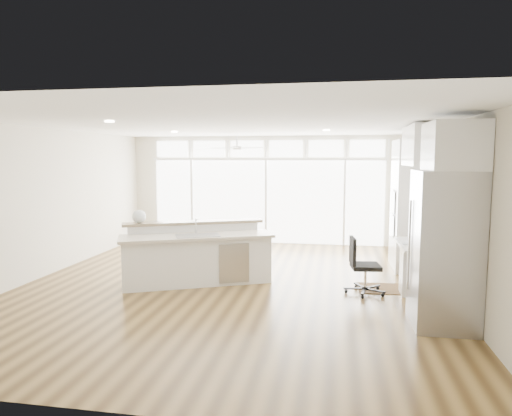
# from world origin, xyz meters

# --- Properties ---
(floor) EXTENTS (7.00, 8.00, 0.02)m
(floor) POSITION_xyz_m (0.00, 0.00, -0.01)
(floor) COLOR #453015
(floor) RESTS_ON ground
(ceiling) EXTENTS (7.00, 8.00, 0.02)m
(ceiling) POSITION_xyz_m (0.00, 0.00, 2.70)
(ceiling) COLOR white
(ceiling) RESTS_ON wall_back
(wall_back) EXTENTS (7.00, 0.04, 2.70)m
(wall_back) POSITION_xyz_m (0.00, 4.00, 1.35)
(wall_back) COLOR beige
(wall_back) RESTS_ON floor
(wall_front) EXTENTS (7.00, 0.04, 2.70)m
(wall_front) POSITION_xyz_m (0.00, -4.00, 1.35)
(wall_front) COLOR beige
(wall_front) RESTS_ON floor
(wall_left) EXTENTS (0.04, 8.00, 2.70)m
(wall_left) POSITION_xyz_m (-3.50, 0.00, 1.35)
(wall_left) COLOR beige
(wall_left) RESTS_ON floor
(wall_right) EXTENTS (0.04, 8.00, 2.70)m
(wall_right) POSITION_xyz_m (3.50, 0.00, 1.35)
(wall_right) COLOR beige
(wall_right) RESTS_ON floor
(glass_wall) EXTENTS (5.80, 0.06, 2.08)m
(glass_wall) POSITION_xyz_m (0.00, 3.94, 1.05)
(glass_wall) COLOR white
(glass_wall) RESTS_ON wall_back
(transom_row) EXTENTS (5.90, 0.06, 0.40)m
(transom_row) POSITION_xyz_m (0.00, 3.94, 2.38)
(transom_row) COLOR white
(transom_row) RESTS_ON wall_back
(desk_window) EXTENTS (0.04, 0.85, 0.85)m
(desk_window) POSITION_xyz_m (3.46, 0.30, 1.55)
(desk_window) COLOR white
(desk_window) RESTS_ON wall_right
(ceiling_fan) EXTENTS (1.16, 1.16, 0.32)m
(ceiling_fan) POSITION_xyz_m (-0.50, 2.80, 2.48)
(ceiling_fan) COLOR silver
(ceiling_fan) RESTS_ON ceiling
(recessed_lights) EXTENTS (3.40, 3.00, 0.02)m
(recessed_lights) POSITION_xyz_m (0.00, 0.20, 2.68)
(recessed_lights) COLOR white
(recessed_lights) RESTS_ON ceiling
(oven_cabinet) EXTENTS (0.64, 1.20, 2.50)m
(oven_cabinet) POSITION_xyz_m (3.17, 1.80, 1.25)
(oven_cabinet) COLOR white
(oven_cabinet) RESTS_ON floor
(desk_nook) EXTENTS (0.72, 1.30, 0.76)m
(desk_nook) POSITION_xyz_m (3.13, 0.30, 0.38)
(desk_nook) COLOR white
(desk_nook) RESTS_ON floor
(upper_cabinets) EXTENTS (0.64, 1.30, 0.64)m
(upper_cabinets) POSITION_xyz_m (3.17, 0.30, 2.35)
(upper_cabinets) COLOR white
(upper_cabinets) RESTS_ON wall_right
(refrigerator) EXTENTS (0.76, 0.90, 2.00)m
(refrigerator) POSITION_xyz_m (3.11, -1.35, 1.00)
(refrigerator) COLOR #A3A4A8
(refrigerator) RESTS_ON floor
(fridge_cabinet) EXTENTS (0.64, 0.90, 0.60)m
(fridge_cabinet) POSITION_xyz_m (3.17, -1.35, 2.30)
(fridge_cabinet) COLOR white
(fridge_cabinet) RESTS_ON wall_right
(framed_photos) EXTENTS (0.06, 0.22, 0.80)m
(framed_photos) POSITION_xyz_m (3.46, 0.92, 1.40)
(framed_photos) COLOR black
(framed_photos) RESTS_ON wall_right
(kitchen_island) EXTENTS (2.76, 1.95, 1.03)m
(kitchen_island) POSITION_xyz_m (-0.60, 0.01, 0.51)
(kitchen_island) COLOR white
(kitchen_island) RESTS_ON floor
(rug) EXTENTS (0.93, 0.70, 0.01)m
(rug) POSITION_xyz_m (2.56, 0.20, 0.01)
(rug) COLOR #352110
(rug) RESTS_ON floor
(office_chair) EXTENTS (0.52, 0.49, 0.90)m
(office_chair) POSITION_xyz_m (2.22, -0.10, 0.45)
(office_chair) COLOR black
(office_chair) RESTS_ON floor
(fishbowl) EXTENTS (0.31, 0.31, 0.23)m
(fishbowl) POSITION_xyz_m (-1.63, -0.02, 1.14)
(fishbowl) COLOR silver
(fishbowl) RESTS_ON kitchen_island
(monitor) EXTENTS (0.11, 0.44, 0.37)m
(monitor) POSITION_xyz_m (3.05, 0.30, 0.94)
(monitor) COLOR black
(monitor) RESTS_ON desk_nook
(keyboard) EXTENTS (0.13, 0.31, 0.02)m
(keyboard) POSITION_xyz_m (2.88, 0.30, 0.77)
(keyboard) COLOR silver
(keyboard) RESTS_ON desk_nook
(potted_plant) EXTENTS (0.29, 0.32, 0.23)m
(potted_plant) POSITION_xyz_m (3.17, 1.80, 2.61)
(potted_plant) COLOR #375B27
(potted_plant) RESTS_ON oven_cabinet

